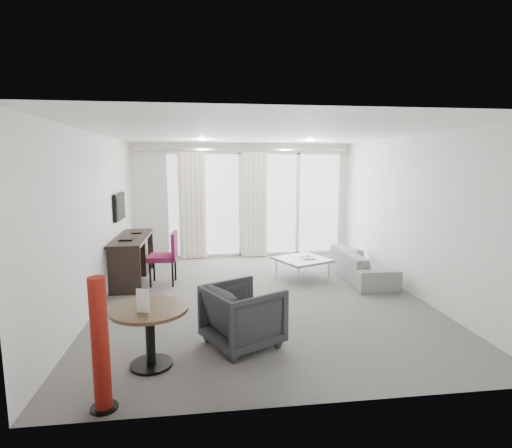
{
  "coord_description": "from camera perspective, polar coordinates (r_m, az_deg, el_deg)",
  "views": [
    {
      "loc": [
        -0.89,
        -6.2,
        2.14
      ],
      "look_at": [
        0.0,
        0.6,
        1.1
      ],
      "focal_mm": 28.0,
      "sensor_mm": 36.0,
      "label": 1
    }
  ],
  "objects": [
    {
      "name": "floor",
      "position": [
        6.62,
        0.68,
        -10.24
      ],
      "size": [
        5.0,
        6.0,
        0.0
      ],
      "primitive_type": "cube",
      "color": "slate",
      "rests_on": "ground"
    },
    {
      "name": "ceiling",
      "position": [
        6.28,
        0.73,
        12.82
      ],
      "size": [
        5.0,
        6.0,
        0.0
      ],
      "primitive_type": "cube",
      "color": "white",
      "rests_on": "ground"
    },
    {
      "name": "wall_left",
      "position": [
        6.46,
        -21.81,
        0.53
      ],
      "size": [
        0.0,
        6.0,
        2.6
      ],
      "primitive_type": "cube",
      "color": "silver",
      "rests_on": "ground"
    },
    {
      "name": "wall_right",
      "position": [
        7.12,
        21.06,
        1.26
      ],
      "size": [
        0.0,
        6.0,
        2.6
      ],
      "primitive_type": "cube",
      "color": "silver",
      "rests_on": "ground"
    },
    {
      "name": "wall_front",
      "position": [
        3.43,
        7.84,
        -5.64
      ],
      "size": [
        5.0,
        0.0,
        2.6
      ],
      "primitive_type": "cube",
      "color": "silver",
      "rests_on": "ground"
    },
    {
      "name": "window_panel",
      "position": [
        9.31,
        -0.07,
        2.82
      ],
      "size": [
        4.0,
        0.02,
        2.38
      ],
      "primitive_type": null,
      "color": "white",
      "rests_on": "ground"
    },
    {
      "name": "window_frame",
      "position": [
        9.3,
        -0.05,
        2.82
      ],
      "size": [
        4.1,
        0.06,
        2.44
      ],
      "primitive_type": null,
      "color": "white",
      "rests_on": "ground"
    },
    {
      "name": "curtain_left",
      "position": [
        9.07,
        -9.06,
        2.57
      ],
      "size": [
        0.6,
        0.2,
        2.38
      ],
      "primitive_type": null,
      "color": "white",
      "rests_on": "ground"
    },
    {
      "name": "curtain_right",
      "position": [
        9.14,
        -0.24,
        2.72
      ],
      "size": [
        0.6,
        0.2,
        2.38
      ],
      "primitive_type": null,
      "color": "white",
      "rests_on": "ground"
    },
    {
      "name": "curtain_track",
      "position": [
        9.07,
        -1.84,
        10.57
      ],
      "size": [
        4.8,
        0.04,
        0.04
      ],
      "primitive_type": null,
      "color": "#B2B2B7",
      "rests_on": "ceiling"
    },
    {
      "name": "downlight_a",
      "position": [
        7.81,
        -7.68,
        11.85
      ],
      "size": [
        0.12,
        0.12,
        0.02
      ],
      "primitive_type": "cylinder",
      "color": "#FFE0B2",
      "rests_on": "ceiling"
    },
    {
      "name": "downlight_b",
      "position": [
        8.09,
        7.7,
        11.73
      ],
      "size": [
        0.12,
        0.12,
        0.02
      ],
      "primitive_type": "cylinder",
      "color": "#FFE0B2",
      "rests_on": "ceiling"
    },
    {
      "name": "desk",
      "position": [
        7.68,
        -17.17,
        -4.78
      ],
      "size": [
        0.55,
        1.76,
        0.82
      ],
      "primitive_type": null,
      "color": "black",
      "rests_on": "floor"
    },
    {
      "name": "tv",
      "position": [
        7.85,
        -18.93,
        2.38
      ],
      "size": [
        0.05,
        0.8,
        0.5
      ],
      "primitive_type": null,
      "color": "black",
      "rests_on": "wall_left"
    },
    {
      "name": "desk_chair",
      "position": [
        7.33,
        -13.19,
        -4.78
      ],
      "size": [
        0.54,
        0.51,
        0.94
      ],
      "primitive_type": null,
      "rotation": [
        0.0,
        0.0,
        -0.05
      ],
      "color": "maroon",
      "rests_on": "floor"
    },
    {
      "name": "round_table",
      "position": [
        4.52,
        -14.86,
        -15.35
      ],
      "size": [
        0.89,
        0.89,
        0.65
      ],
      "primitive_type": null,
      "rotation": [
        0.0,
        0.0,
        -0.11
      ],
      "color": "#4A361F",
      "rests_on": "floor"
    },
    {
      "name": "menu_card",
      "position": [
        4.28,
        -15.84,
        -11.11
      ],
      "size": [
        0.13,
        0.06,
        0.24
      ],
      "primitive_type": null,
      "rotation": [
        0.0,
        0.0,
        -0.32
      ],
      "color": "white",
      "rests_on": "round_table"
    },
    {
      "name": "red_lamp",
      "position": [
        3.83,
        -21.36,
        -15.75
      ],
      "size": [
        0.32,
        0.32,
        1.2
      ],
      "primitive_type": "cylinder",
      "rotation": [
        0.0,
        0.0,
        0.43
      ],
      "color": "maroon",
      "rests_on": "floor"
    },
    {
      "name": "tub_armchair",
      "position": [
        4.84,
        -1.88,
        -12.9
      ],
      "size": [
        1.07,
        1.06,
        0.73
      ],
      "primitive_type": "imported",
      "rotation": [
        0.0,
        0.0,
        2.05
      ],
      "color": "#2D2C30",
      "rests_on": "floor"
    },
    {
      "name": "coffee_table",
      "position": [
        7.59,
        6.6,
        -6.31
      ],
      "size": [
        1.12,
        1.12,
        0.38
      ],
      "primitive_type": null,
      "rotation": [
        0.0,
        0.0,
        0.41
      ],
      "color": "gray",
      "rests_on": "floor"
    },
    {
      "name": "remote",
      "position": [
        7.72,
        7.38,
        -4.79
      ],
      "size": [
        0.08,
        0.17,
        0.02
      ],
      "primitive_type": null,
      "rotation": [
        0.0,
        0.0,
        -0.22
      ],
      "color": "black",
      "rests_on": "coffee_table"
    },
    {
      "name": "magazine",
      "position": [
        7.59,
        7.42,
        -5.02
      ],
      "size": [
        0.26,
        0.32,
        0.02
      ],
      "primitive_type": null,
      "rotation": [
        0.0,
        0.0,
        0.04
      ],
      "color": "gray",
      "rests_on": "coffee_table"
    },
    {
      "name": "sofa",
      "position": [
        7.75,
        14.72,
        -5.65
      ],
      "size": [
        0.72,
        1.84,
        0.54
      ],
      "primitive_type": "imported",
      "rotation": [
        0.0,
        0.0,
        1.57
      ],
      "color": "gray",
      "rests_on": "floor"
    },
    {
      "name": "terrace_slab",
      "position": [
        10.99,
        -1.08,
        -2.93
      ],
      "size": [
        5.6,
        3.0,
        0.12
      ],
      "primitive_type": "cube",
      "color": "#4D4D50",
      "rests_on": "ground"
    },
    {
      "name": "rattan_chair_a",
      "position": [
        10.79,
        2.12,
        -0.48
      ],
      "size": [
        0.62,
        0.62,
        0.87
      ],
      "primitive_type": null,
      "rotation": [
        0.0,
        0.0,
        -0.04
      ],
      "color": "brown",
      "rests_on": "terrace_slab"
    },
    {
      "name": "rattan_chair_b",
      "position": [
        10.77,
        5.44,
        -0.62
      ],
      "size": [
        0.73,
        0.73,
        0.84
      ],
      "primitive_type": null,
      "rotation": [
        0.0,
        0.0,
        0.34
      ],
      "color": "brown",
      "rests_on": "terrace_slab"
    },
    {
      "name": "rattan_table",
      "position": [
        10.79,
        3.42,
        -1.6
      ],
      "size": [
        0.6,
        0.6,
        0.46
      ],
      "primitive_type": null,
      "rotation": [
        0.0,
        0.0,
        0.39
      ],
      "color": "brown",
      "rests_on": "terrace_slab"
    },
    {
      "name": "balustrade",
      "position": [
        12.32,
        -1.83,
        0.96
      ],
      "size": [
        5.5,
        0.06,
        1.05
      ],
      "primitive_type": null,
      "color": "#B2B2B7",
      "rests_on": "terrace_slab"
    }
  ]
}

